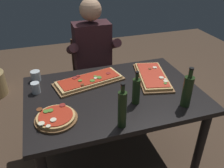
{
  "coord_description": "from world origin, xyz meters",
  "views": [
    {
      "loc": [
        -0.5,
        -1.52,
        1.77
      ],
      "look_at": [
        0.0,
        0.05,
        0.79
      ],
      "focal_mm": 37.75,
      "sensor_mm": 36.0,
      "label": 1
    }
  ],
  "objects_px": {
    "wine_bottle_dark": "(187,91)",
    "tumbler_near_camera": "(36,88)",
    "pizza_rectangular_front": "(89,81)",
    "tumbler_far_side": "(36,76)",
    "diner_chair": "(92,73)",
    "seated_diner": "(93,56)",
    "pizza_round_far": "(56,118)",
    "vinegar_bottle_green": "(122,109)",
    "oil_bottle_amber": "(136,91)",
    "dining_table": "(114,102)",
    "pizza_rectangular_left": "(152,76)"
  },
  "relations": [
    {
      "from": "diner_chair",
      "to": "seated_diner",
      "type": "bearing_deg",
      "value": -90.0
    },
    {
      "from": "tumbler_near_camera",
      "to": "tumbler_far_side",
      "type": "distance_m",
      "value": 0.2
    },
    {
      "from": "pizza_round_far",
      "to": "vinegar_bottle_green",
      "type": "distance_m",
      "value": 0.46
    },
    {
      "from": "dining_table",
      "to": "diner_chair",
      "type": "height_order",
      "value": "diner_chair"
    },
    {
      "from": "tumbler_far_side",
      "to": "diner_chair",
      "type": "relative_size",
      "value": 0.1
    },
    {
      "from": "pizza_round_far",
      "to": "oil_bottle_amber",
      "type": "relative_size",
      "value": 1.11
    },
    {
      "from": "pizza_rectangular_front",
      "to": "tumbler_near_camera",
      "type": "height_order",
      "value": "tumbler_near_camera"
    },
    {
      "from": "oil_bottle_amber",
      "to": "dining_table",
      "type": "bearing_deg",
      "value": 121.31
    },
    {
      "from": "pizza_round_far",
      "to": "seated_diner",
      "type": "relative_size",
      "value": 0.22
    },
    {
      "from": "dining_table",
      "to": "pizza_rectangular_front",
      "type": "distance_m",
      "value": 0.29
    },
    {
      "from": "pizza_rectangular_front",
      "to": "tumbler_far_side",
      "type": "relative_size",
      "value": 6.96
    },
    {
      "from": "wine_bottle_dark",
      "to": "seated_diner",
      "type": "height_order",
      "value": "seated_diner"
    },
    {
      "from": "oil_bottle_amber",
      "to": "pizza_rectangular_front",
      "type": "bearing_deg",
      "value": 123.82
    },
    {
      "from": "pizza_rectangular_left",
      "to": "oil_bottle_amber",
      "type": "distance_m",
      "value": 0.42
    },
    {
      "from": "wine_bottle_dark",
      "to": "tumbler_far_side",
      "type": "bearing_deg",
      "value": 145.46
    },
    {
      "from": "pizza_rectangular_front",
      "to": "seated_diner",
      "type": "bearing_deg",
      "value": 72.36
    },
    {
      "from": "wine_bottle_dark",
      "to": "diner_chair",
      "type": "height_order",
      "value": "wine_bottle_dark"
    },
    {
      "from": "wine_bottle_dark",
      "to": "seated_diner",
      "type": "relative_size",
      "value": 0.23
    },
    {
      "from": "wine_bottle_dark",
      "to": "diner_chair",
      "type": "relative_size",
      "value": 0.36
    },
    {
      "from": "pizza_round_far",
      "to": "wine_bottle_dark",
      "type": "distance_m",
      "value": 0.94
    },
    {
      "from": "pizza_round_far",
      "to": "vinegar_bottle_green",
      "type": "bearing_deg",
      "value": -25.09
    },
    {
      "from": "seated_diner",
      "to": "pizza_round_far",
      "type": "bearing_deg",
      "value": -117.56
    },
    {
      "from": "diner_chair",
      "to": "seated_diner",
      "type": "height_order",
      "value": "seated_diner"
    },
    {
      "from": "dining_table",
      "to": "pizza_round_far",
      "type": "height_order",
      "value": "pizza_round_far"
    },
    {
      "from": "wine_bottle_dark",
      "to": "pizza_round_far",
      "type": "bearing_deg",
      "value": 173.01
    },
    {
      "from": "pizza_rectangular_left",
      "to": "diner_chair",
      "type": "distance_m",
      "value": 0.88
    },
    {
      "from": "dining_table",
      "to": "pizza_rectangular_front",
      "type": "bearing_deg",
      "value": 125.87
    },
    {
      "from": "vinegar_bottle_green",
      "to": "diner_chair",
      "type": "bearing_deg",
      "value": 85.99
    },
    {
      "from": "oil_bottle_amber",
      "to": "tumbler_near_camera",
      "type": "relative_size",
      "value": 2.92
    },
    {
      "from": "oil_bottle_amber",
      "to": "seated_diner",
      "type": "xyz_separation_m",
      "value": [
        -0.1,
        0.92,
        -0.1
      ]
    },
    {
      "from": "wine_bottle_dark",
      "to": "tumbler_near_camera",
      "type": "relative_size",
      "value": 3.44
    },
    {
      "from": "pizza_round_far",
      "to": "vinegar_bottle_green",
      "type": "relative_size",
      "value": 0.9
    },
    {
      "from": "pizza_rectangular_front",
      "to": "pizza_rectangular_left",
      "type": "distance_m",
      "value": 0.56
    },
    {
      "from": "vinegar_bottle_green",
      "to": "oil_bottle_amber",
      "type": "bearing_deg",
      "value": 49.09
    },
    {
      "from": "oil_bottle_amber",
      "to": "vinegar_bottle_green",
      "type": "relative_size",
      "value": 0.81
    },
    {
      "from": "tumbler_near_camera",
      "to": "diner_chair",
      "type": "height_order",
      "value": "diner_chair"
    },
    {
      "from": "pizza_rectangular_left",
      "to": "wine_bottle_dark",
      "type": "height_order",
      "value": "wine_bottle_dark"
    },
    {
      "from": "pizza_rectangular_front",
      "to": "wine_bottle_dark",
      "type": "xyz_separation_m",
      "value": [
        0.6,
        -0.54,
        0.11
      ]
    },
    {
      "from": "pizza_rectangular_front",
      "to": "vinegar_bottle_green",
      "type": "bearing_deg",
      "value": -82.77
    },
    {
      "from": "dining_table",
      "to": "tumbler_near_camera",
      "type": "distance_m",
      "value": 0.64
    },
    {
      "from": "tumbler_far_side",
      "to": "diner_chair",
      "type": "distance_m",
      "value": 0.82
    },
    {
      "from": "oil_bottle_amber",
      "to": "pizza_rectangular_left",
      "type": "bearing_deg",
      "value": 46.52
    },
    {
      "from": "vinegar_bottle_green",
      "to": "tumbler_near_camera",
      "type": "height_order",
      "value": "vinegar_bottle_green"
    },
    {
      "from": "dining_table",
      "to": "vinegar_bottle_green",
      "type": "height_order",
      "value": "vinegar_bottle_green"
    },
    {
      "from": "pizza_rectangular_front",
      "to": "vinegar_bottle_green",
      "type": "distance_m",
      "value": 0.63
    },
    {
      "from": "pizza_round_far",
      "to": "tumbler_far_side",
      "type": "height_order",
      "value": "tumbler_far_side"
    },
    {
      "from": "pizza_round_far",
      "to": "pizza_rectangular_front",
      "type": "bearing_deg",
      "value": 52.31
    },
    {
      "from": "pizza_rectangular_front",
      "to": "tumbler_near_camera",
      "type": "bearing_deg",
      "value": -176.55
    },
    {
      "from": "pizza_rectangular_front",
      "to": "diner_chair",
      "type": "distance_m",
      "value": 0.72
    },
    {
      "from": "pizza_rectangular_front",
      "to": "pizza_rectangular_left",
      "type": "height_order",
      "value": "same"
    }
  ]
}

